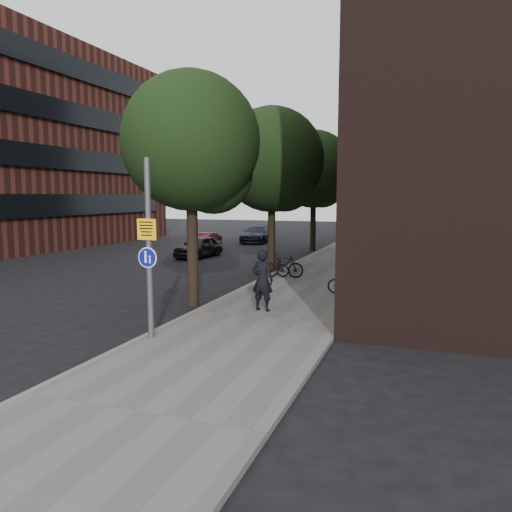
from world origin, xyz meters
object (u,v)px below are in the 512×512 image
at_px(parked_car_near, 199,247).
at_px(parked_bike_facade_near, 349,282).
at_px(pedestrian, 262,280).
at_px(signpost, 149,248).

bearing_deg(parked_car_near, parked_bike_facade_near, -34.26).
distance_m(pedestrian, parked_car_near, 14.60).
distance_m(pedestrian, parked_bike_facade_near, 4.18).
xyz_separation_m(signpost, pedestrian, (1.68, 3.64, -1.27)).
height_order(signpost, parked_car_near, signpost).
bearing_deg(signpost, pedestrian, 65.35).
xyz_separation_m(pedestrian, parked_bike_facade_near, (2.08, 3.59, -0.53)).
bearing_deg(signpost, parked_bike_facade_near, 62.61).
relative_size(signpost, pedestrian, 2.33).
bearing_deg(parked_car_near, signpost, -61.99).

